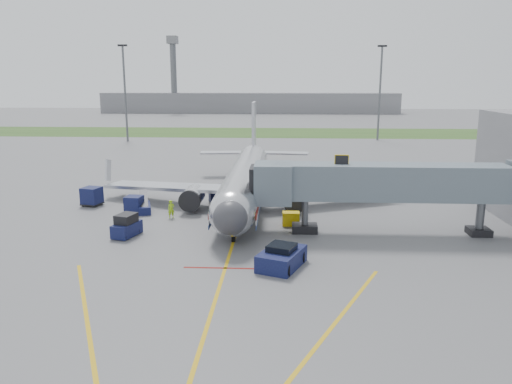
# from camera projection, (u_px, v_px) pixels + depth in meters

# --- Properties ---
(ground) EXTENTS (400.00, 400.00, 0.00)m
(ground) POSITION_uv_depth(u_px,v_px,m) (231.00, 250.00, 39.39)
(ground) COLOR #565659
(ground) RESTS_ON ground
(grass_strip) EXTENTS (300.00, 25.00, 0.01)m
(grass_strip) POSITION_uv_depth(u_px,v_px,m) (268.00, 133.00, 127.06)
(grass_strip) COLOR #2D4C1E
(grass_strip) RESTS_ON ground
(apron_markings) EXTENTS (21.52, 50.00, 0.01)m
(apron_markings) POSITION_uv_depth(u_px,v_px,m) (219.00, 287.00, 32.18)
(apron_markings) COLOR gold
(apron_markings) RESTS_ON ground
(airliner) EXTENTS (32.10, 35.67, 10.25)m
(airliner) POSITION_uv_depth(u_px,v_px,m) (245.00, 179.00, 53.66)
(airliner) COLOR silver
(airliner) RESTS_ON ground
(jet_bridge) EXTENTS (25.30, 4.00, 6.90)m
(jet_bridge) POSITION_uv_depth(u_px,v_px,m) (386.00, 183.00, 42.59)
(jet_bridge) COLOR slate
(jet_bridge) RESTS_ON ground
(light_mast_left) EXTENTS (2.00, 0.44, 20.40)m
(light_mast_left) POSITION_uv_depth(u_px,v_px,m) (125.00, 91.00, 106.81)
(light_mast_left) COLOR #595B60
(light_mast_left) RESTS_ON ground
(light_mast_right) EXTENTS (2.00, 0.44, 20.40)m
(light_mast_right) POSITION_uv_depth(u_px,v_px,m) (380.00, 91.00, 108.75)
(light_mast_right) COLOR #595B60
(light_mast_right) RESTS_ON ground
(distant_terminal) EXTENTS (120.00, 14.00, 8.00)m
(distant_terminal) POSITION_uv_depth(u_px,v_px,m) (249.00, 103.00, 204.65)
(distant_terminal) COLOR slate
(distant_terminal) RESTS_ON ground
(control_tower) EXTENTS (4.00, 4.00, 30.00)m
(control_tower) POSITION_uv_depth(u_px,v_px,m) (173.00, 69.00, 198.45)
(control_tower) COLOR #595B60
(control_tower) RESTS_ON ground
(pushback_tug) EXTENTS (3.79, 4.65, 1.68)m
(pushback_tug) POSITION_uv_depth(u_px,v_px,m) (282.00, 257.00, 35.61)
(pushback_tug) COLOR #0E0C38
(pushback_tug) RESTS_ON ground
(baggage_tug) EXTENTS (2.18, 3.09, 1.95)m
(baggage_tug) POSITION_uv_depth(u_px,v_px,m) (127.00, 226.00, 42.61)
(baggage_tug) COLOR #0E0C38
(baggage_tug) RESTS_ON ground
(baggage_cart_a) EXTENTS (2.27, 2.27, 1.96)m
(baggage_cart_a) POSITION_uv_depth(u_px,v_px,m) (218.00, 194.00, 53.96)
(baggage_cart_a) COLOR #0E0C38
(baggage_cart_a) RESTS_ON ground
(baggage_cart_b) EXTENTS (1.80, 1.80, 1.76)m
(baggage_cart_b) POSITION_uv_depth(u_px,v_px,m) (134.00, 205.00, 49.92)
(baggage_cart_b) COLOR #0E0C38
(baggage_cart_b) RESTS_ON ground
(baggage_cart_c) EXTENTS (2.22, 2.22, 1.97)m
(baggage_cart_c) POSITION_uv_depth(u_px,v_px,m) (92.00, 196.00, 53.02)
(baggage_cart_c) COLOR #0E0C38
(baggage_cart_c) RESTS_ON ground
(belt_loader) EXTENTS (2.11, 3.95, 1.86)m
(belt_loader) POSITION_uv_depth(u_px,v_px,m) (144.00, 207.00, 50.58)
(belt_loader) COLOR #0E0C38
(belt_loader) RESTS_ON ground
(ground_power_cart) EXTENTS (1.58, 1.07, 1.25)m
(ground_power_cart) POSITION_uv_depth(u_px,v_px,m) (291.00, 219.00, 45.85)
(ground_power_cart) COLOR yellow
(ground_power_cart) RESTS_ON ground
(ramp_worker) EXTENTS (0.76, 0.64, 1.78)m
(ramp_worker) POSITION_uv_depth(u_px,v_px,m) (171.00, 209.00, 48.20)
(ramp_worker) COLOR #91C717
(ramp_worker) RESTS_ON ground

